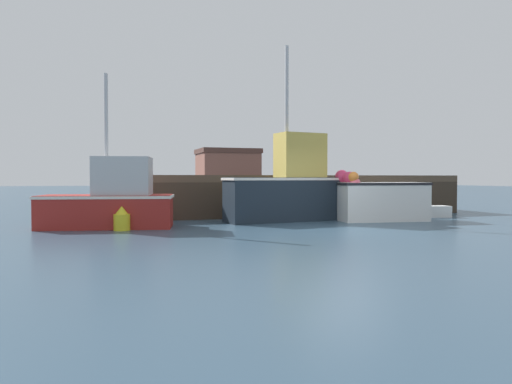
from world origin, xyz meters
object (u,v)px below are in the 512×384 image
object	(u,v)px
fishing_boat_near_left	(111,200)
rowboat	(425,211)
dockworker	(309,156)
fishing_boat_mid	(380,200)
mooring_buoy_foreground	(122,219)
fishing_boat_near_right	(290,187)

from	to	relation	value
fishing_boat_near_left	rowboat	bearing A→B (deg)	1.87
dockworker	fishing_boat_mid	bearing A→B (deg)	-86.60
fishing_boat_near_left	mooring_buoy_foreground	bearing A→B (deg)	-74.10
fishing_boat_mid	dockworker	world-z (taller)	dockworker
dockworker	mooring_buoy_foreground	xyz separation A→B (m)	(-8.02, -5.56, -2.07)
fishing_boat_near_right	dockworker	distance (m)	5.19
fishing_boat_near_right	mooring_buoy_foreground	size ratio (longest dim) A/B	8.62
mooring_buoy_foreground	fishing_boat_near_left	bearing A→B (deg)	105.90
fishing_boat_near_left	dockworker	world-z (taller)	fishing_boat_near_left
fishing_boat_near_right	fishing_boat_mid	world-z (taller)	fishing_boat_near_right
mooring_buoy_foreground	fishing_boat_near_right	bearing A→B (deg)	13.15
fishing_boat_near_left	fishing_boat_near_right	world-z (taller)	fishing_boat_near_right
fishing_boat_near_left	fishing_boat_near_right	xyz separation A→B (m)	(5.65, 0.40, 0.33)
rowboat	fishing_boat_near_left	bearing A→B (deg)	-178.13
dockworker	mooring_buoy_foreground	bearing A→B (deg)	-145.28
fishing_boat_mid	fishing_boat_near_left	bearing A→B (deg)	177.56
fishing_boat_near_right	fishing_boat_near_left	bearing A→B (deg)	-175.98
fishing_boat_near_left	rowboat	size ratio (longest dim) A/B	2.49
fishing_boat_mid	dockworker	xyz separation A→B (m)	(-0.30, 5.06, 1.67)
fishing_boat_mid	rowboat	xyz separation A→B (m)	(2.36, 0.72, -0.50)
rowboat	dockworker	xyz separation A→B (m)	(-2.66, 4.34, 2.16)
dockworker	rowboat	bearing A→B (deg)	-58.45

